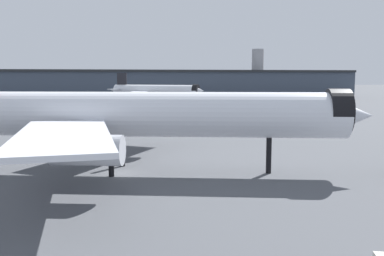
% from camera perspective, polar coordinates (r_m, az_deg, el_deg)
% --- Properties ---
extents(ground, '(900.00, 900.00, 0.00)m').
position_cam_1_polar(ground, '(49.96, -9.82, -6.07)').
color(ground, '#4C4F54').
extents(airliner_near_gate, '(52.52, 46.92, 15.16)m').
position_cam_1_polar(airliner_near_gate, '(49.83, -7.89, 1.72)').
color(airliner_near_gate, silver).
rests_on(airliner_near_gate, ground).
extents(airliner_far_taxiway, '(36.36, 32.42, 12.78)m').
position_cam_1_polar(airliner_far_taxiway, '(172.87, -5.01, 5.06)').
color(airliner_far_taxiway, silver).
rests_on(airliner_far_taxiway, ground).
extents(terminal_building, '(257.73, 53.40, 26.71)m').
position_cam_1_polar(terminal_building, '(230.48, -8.55, 5.96)').
color(terminal_building, '#3D4756').
rests_on(terminal_building, ground).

